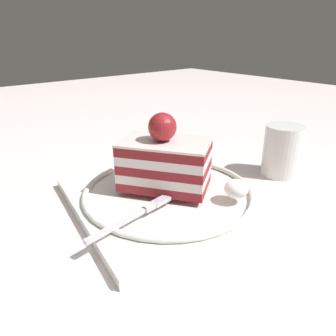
{
  "coord_description": "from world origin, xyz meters",
  "views": [
    {
      "loc": [
        0.27,
        0.29,
        0.22
      ],
      "look_at": [
        0.02,
        -0.0,
        0.05
      ],
      "focal_mm": 34.07,
      "sensor_mm": 36.0,
      "label": 1
    }
  ],
  "objects_px": {
    "drink_glass_far": "(282,154)",
    "whipped_cream_dollop": "(236,189)",
    "dessert_plate": "(168,195)",
    "cake_slice": "(165,161)",
    "fork": "(134,216)"
  },
  "relations": [
    {
      "from": "cake_slice",
      "to": "drink_glass_far",
      "type": "distance_m",
      "value": 0.21
    },
    {
      "from": "dessert_plate",
      "to": "fork",
      "type": "distance_m",
      "value": 0.08
    },
    {
      "from": "dessert_plate",
      "to": "drink_glass_far",
      "type": "height_order",
      "value": "drink_glass_far"
    },
    {
      "from": "whipped_cream_dollop",
      "to": "fork",
      "type": "distance_m",
      "value": 0.14
    },
    {
      "from": "whipped_cream_dollop",
      "to": "dessert_plate",
      "type": "bearing_deg",
      "value": -56.85
    },
    {
      "from": "cake_slice",
      "to": "drink_glass_far",
      "type": "height_order",
      "value": "cake_slice"
    },
    {
      "from": "dessert_plate",
      "to": "whipped_cream_dollop",
      "type": "height_order",
      "value": "whipped_cream_dollop"
    },
    {
      "from": "whipped_cream_dollop",
      "to": "drink_glass_far",
      "type": "bearing_deg",
      "value": -169.7
    },
    {
      "from": "cake_slice",
      "to": "dessert_plate",
      "type": "bearing_deg",
      "value": 77.91
    },
    {
      "from": "dessert_plate",
      "to": "cake_slice",
      "type": "height_order",
      "value": "cake_slice"
    },
    {
      "from": "fork",
      "to": "drink_glass_far",
      "type": "distance_m",
      "value": 0.28
    },
    {
      "from": "whipped_cream_dollop",
      "to": "drink_glass_far",
      "type": "distance_m",
      "value": 0.15
    },
    {
      "from": "drink_glass_far",
      "to": "whipped_cream_dollop",
      "type": "bearing_deg",
      "value": 10.3
    },
    {
      "from": "fork",
      "to": "dessert_plate",
      "type": "bearing_deg",
      "value": -158.25
    },
    {
      "from": "fork",
      "to": "drink_glass_far",
      "type": "relative_size",
      "value": 1.53
    }
  ]
}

